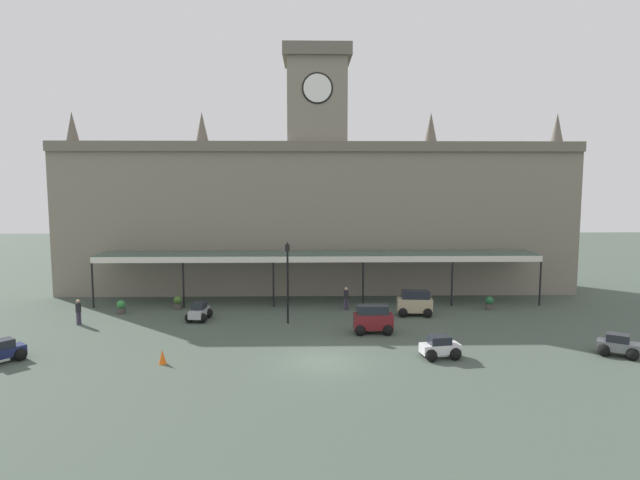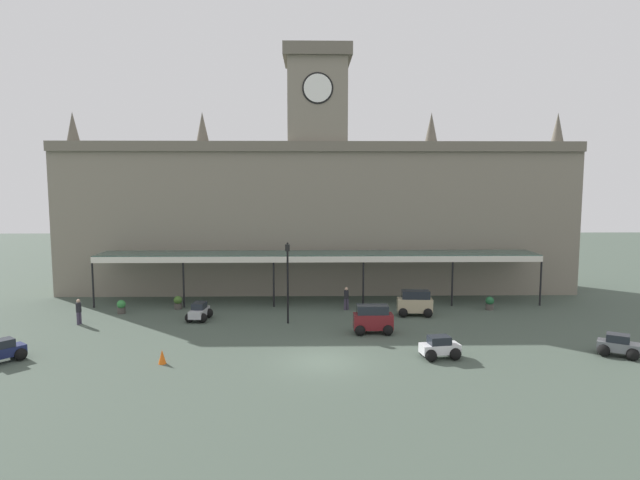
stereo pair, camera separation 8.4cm
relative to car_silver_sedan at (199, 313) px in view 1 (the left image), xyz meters
The scene contains 16 objects.
ground_plane 11.80m from the car_silver_sedan, 46.49° to the right, with size 140.00×140.00×0.00m, color #424F44.
station_building 14.46m from the car_silver_sedan, 51.29° to the left, with size 42.72×5.80×20.17m.
entrance_canopy 10.06m from the car_silver_sedan, 31.68° to the left, with size 33.48×3.26×3.86m.
car_silver_sedan is the anchor object (origin of this frame).
car_grey_sedan 25.24m from the car_silver_sedan, 18.36° to the right, with size 2.25×2.10×1.19m.
car_maroon_van 11.84m from the car_silver_sedan, 16.70° to the right, with size 2.41×1.61×1.77m.
car_beige_van 14.80m from the car_silver_sedan, ahead, with size 2.46×1.71×1.77m.
car_navy_sedan 11.80m from the car_silver_sedan, 135.51° to the right, with size 2.19×2.24×1.19m.
car_white_sedan 16.46m from the car_silver_sedan, 29.50° to the right, with size 2.17×1.73×1.19m.
pedestrian_near_entrance 7.70m from the car_silver_sedan, behind, with size 0.34×0.38×1.67m.
pedestrian_beside_cars 10.46m from the car_silver_sedan, 14.73° to the left, with size 0.36×0.34×1.67m.
victorian_lamppost 6.71m from the car_silver_sedan, ahead, with size 0.30×0.30×5.37m.
traffic_cone 8.73m from the car_silver_sedan, 90.66° to the right, with size 0.40×0.40×0.74m, color orange.
planter_by_canopy 3.88m from the car_silver_sedan, 124.70° to the left, with size 0.60×0.60×0.96m.
planter_forecourt_centre 6.20m from the car_silver_sedan, 161.94° to the left, with size 0.60×0.60×0.96m.
planter_near_kerb 20.71m from the car_silver_sedan, ahead, with size 0.60×0.60×0.96m.
Camera 1 is at (-0.72, -26.80, 9.27)m, focal length 29.97 mm.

